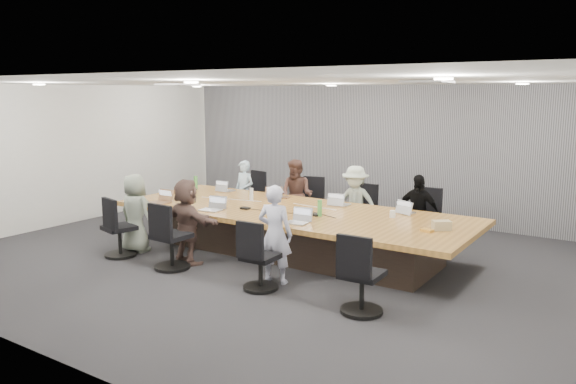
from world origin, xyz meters
The scene contains 40 objects.
floor centered at (0.00, 0.00, 0.00)m, with size 10.00×8.00×0.00m, color #28282B.
ceiling centered at (0.00, 0.00, 2.80)m, with size 10.00×8.00×0.00m, color white.
wall_back centered at (0.00, 4.00, 1.40)m, with size 10.00×2.80×0.00m, color silver.
wall_front centered at (0.00, -4.00, 1.40)m, with size 10.00×2.80×0.00m, color silver.
wall_left centered at (-5.00, 0.00, 1.40)m, with size 8.00×2.80×0.00m, color silver.
curtain centered at (0.00, 3.92, 1.40)m, with size 9.80×0.04×2.80m, color slate.
conference_table centered at (0.00, 0.50, 0.40)m, with size 6.00×2.20×0.74m.
chair_0 centered at (-2.03, 2.20, 0.41)m, with size 0.55×0.55×0.81m, color black, non-canonical shape.
chair_1 centered at (-0.75, 2.20, 0.40)m, with size 0.53×0.53×0.79m, color black, non-canonical shape.
chair_2 centered at (0.49, 2.20, 0.36)m, with size 0.49×0.49×0.72m, color black, non-canonical shape.
chair_3 centered at (1.66, 2.20, 0.40)m, with size 0.53×0.53×0.79m, color black, non-canonical shape.
chair_4 centered at (-2.23, -1.20, 0.40)m, with size 0.54×0.54×0.80m, color black, non-canonical shape.
chair_5 centered at (-1.06, -1.20, 0.43)m, with size 0.58×0.58×0.85m, color black, non-canonical shape.
chair_6 centered at (0.61, -1.20, 0.38)m, with size 0.51×0.51×0.76m, color black, non-canonical shape.
chair_7 centered at (2.12, -1.20, 0.41)m, with size 0.55×0.55×0.82m, color black, non-canonical shape.
person_0 centered at (-2.03, 1.85, 0.64)m, with size 0.47×0.31×1.28m, color silver.
laptop_0 centered at (-2.03, 1.30, 0.75)m, with size 0.29×0.20×0.02m, color #B2B2B7.
person_1 centered at (-0.75, 1.85, 0.69)m, with size 0.67×0.52×1.39m, color #4C3028.
laptop_1 centered at (-0.75, 1.30, 0.75)m, with size 0.33×0.23×0.02m, color #8C6647.
person_2 centered at (0.49, 1.85, 0.68)m, with size 0.87×0.50×1.35m, color #A4B1A0.
laptop_2 centered at (0.49, 1.30, 0.75)m, with size 0.31×0.21×0.02m, color #B2B2B7.
person_3 centered at (1.66, 1.85, 0.65)m, with size 0.76×0.32×1.30m, color black.
laptop_3 centered at (1.66, 1.30, 0.75)m, with size 0.29×0.20×0.02m, color #B2B2B7.
person_4 centered at (-2.23, -0.85, 0.66)m, with size 0.64×0.42×1.32m, color gray.
laptop_4 centered at (-2.23, -0.30, 0.75)m, with size 0.33×0.23×0.02m, color #8C6647.
person_5 centered at (-1.06, -0.85, 0.67)m, with size 1.24×0.40×1.34m, color brown.
laptop_5 centered at (-1.06, -0.30, 0.75)m, with size 0.34×0.23×0.02m, color #B2B2B7.
person_6 centered at (0.61, -0.85, 0.70)m, with size 0.51×0.33×1.40m, color silver.
laptop_6 centered at (0.61, -0.30, 0.75)m, with size 0.31×0.21×0.02m, color #B2B2B7.
bottle_green_left centered at (-2.65, 1.09, 0.88)m, with size 0.08×0.08×0.27m, color #4A9F45.
bottle_green_right centered at (0.64, 0.33, 0.87)m, with size 0.07×0.07×0.26m, color #4A9F45.
bottle_clear centered at (-1.04, 0.79, 0.85)m, with size 0.07×0.07×0.22m, color silver.
cup_white_far centered at (-0.69, 0.99, 0.80)m, with size 0.09×0.09×0.11m, color white.
cup_white_near centered at (1.63, 0.86, 0.79)m, with size 0.09×0.09×0.11m, color white.
mug_brown centered at (-2.65, 0.55, 0.80)m, with size 0.10×0.10×0.12m, color brown.
mic_left centered at (-0.66, 0.11, 0.76)m, with size 0.15×0.10×0.03m, color black.
mic_right centered at (0.57, 0.32, 0.75)m, with size 0.15×0.10×0.03m, color black.
stapler centered at (0.12, -0.09, 0.77)m, with size 0.14×0.04×0.05m, color black.
canvas_bag centered at (2.52, 0.49, 0.81)m, with size 0.25×0.15×0.13m, color tan.
snack_packet centered at (2.39, 0.28, 0.76)m, with size 0.17×0.11×0.04m, color orange.
Camera 1 is at (4.93, -7.09, 2.64)m, focal length 35.00 mm.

